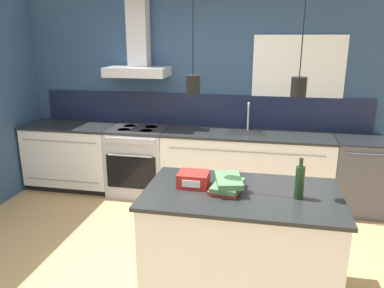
{
  "coord_description": "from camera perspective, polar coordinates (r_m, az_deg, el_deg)",
  "views": [
    {
      "loc": [
        0.88,
        -2.9,
        2.08
      ],
      "look_at": [
        0.18,
        0.6,
        1.05
      ],
      "focal_mm": 35.0,
      "sensor_mm": 36.0,
      "label": 1
    }
  ],
  "objects": [
    {
      "name": "ground_plane",
      "position": [
        3.67,
        -4.79,
        -18.46
      ],
      "size": [
        16.0,
        16.0,
        0.0
      ],
      "primitive_type": "plane",
      "color": "tan",
      "rests_on": "ground"
    },
    {
      "name": "wall_back",
      "position": [
        5.04,
        0.68,
        7.8
      ],
      "size": [
        5.6,
        2.27,
        2.6
      ],
      "color": "navy",
      "rests_on": "ground_plane"
    },
    {
      "name": "counter_run_left",
      "position": [
        5.54,
        -17.75,
        -1.71
      ],
      "size": [
        1.22,
        0.64,
        0.91
      ],
      "color": "black",
      "rests_on": "ground_plane"
    },
    {
      "name": "counter_run_sink",
      "position": [
        4.87,
        8.14,
        -3.48
      ],
      "size": [
        2.12,
        0.64,
        1.28
      ],
      "color": "black",
      "rests_on": "ground_plane"
    },
    {
      "name": "oven_range",
      "position": [
        5.14,
        -8.08,
        -2.52
      ],
      "size": [
        0.77,
        0.66,
        0.91
      ],
      "color": "#B5B5BA",
      "rests_on": "ground_plane"
    },
    {
      "name": "dishwasher",
      "position": [
        5.0,
        23.77,
        -4.31
      ],
      "size": [
        0.58,
        0.65,
        0.91
      ],
      "color": "#4C4C51",
      "rests_on": "ground_plane"
    },
    {
      "name": "kitchen_island",
      "position": [
        3.18,
        7.28,
        -14.73
      ],
      "size": [
        1.53,
        0.89,
        0.91
      ],
      "color": "black",
      "rests_on": "ground_plane"
    },
    {
      "name": "bottle_on_island",
      "position": [
        2.9,
        16.07,
        -5.53
      ],
      "size": [
        0.07,
        0.07,
        0.32
      ],
      "color": "#193319",
      "rests_on": "kitchen_island"
    },
    {
      "name": "book_stack",
      "position": [
        2.96,
        5.46,
        -6.12
      ],
      "size": [
        0.28,
        0.37,
        0.11
      ],
      "color": "#B2332D",
      "rests_on": "kitchen_island"
    },
    {
      "name": "red_supply_box",
      "position": [
        3.04,
        0.23,
        -5.38
      ],
      "size": [
        0.24,
        0.21,
        0.11
      ],
      "color": "red",
      "rests_on": "kitchen_island"
    }
  ]
}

